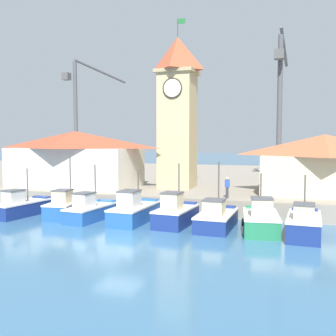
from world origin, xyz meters
name	(u,v)px	position (x,y,z in m)	size (l,w,h in m)	color
ground_plane	(119,243)	(0.00, 0.00, 0.00)	(300.00, 300.00, 0.00)	#386689
quay_wharf	(216,181)	(0.00, 28.59, 0.68)	(120.00, 40.00, 1.37)	gray
fishing_boat_far_left	(22,207)	(-10.43, 4.89, 0.72)	(2.44, 4.89, 3.62)	navy
fishing_boat_left_outer	(67,207)	(-6.95, 5.71, 0.75)	(2.41, 4.75, 4.55)	#2356A8
fishing_boat_left_inner	(90,210)	(-4.62, 5.10, 0.71)	(2.28, 4.75, 4.01)	#2356A8
fishing_boat_mid_left	(134,211)	(-1.34, 5.42, 0.79)	(2.22, 5.20, 3.66)	#2356A8
fishing_boat_center	(176,214)	(1.76, 5.35, 0.79)	(2.31, 4.46, 4.19)	navy
fishing_boat_mid_right	(216,218)	(4.58, 5.22, 0.69)	(2.30, 4.72, 4.36)	navy
fishing_boat_right_inner	(261,220)	(7.44, 5.10, 0.77)	(2.73, 4.76, 3.68)	#237A4C
fishing_boat_right_outer	(304,224)	(10.00, 4.65, 0.77)	(2.13, 4.76, 3.69)	navy
clock_tower	(177,108)	(-0.97, 14.92, 8.68)	(3.53, 3.53, 15.37)	tan
warehouse_left	(75,158)	(-10.47, 12.82, 4.05)	(12.12, 6.50, 5.26)	silver
warehouse_right	(324,164)	(11.69, 14.28, 3.87)	(10.13, 6.81, 4.89)	beige
port_crane_near	(78,127)	(-20.85, 30.75, 7.60)	(5.91, 9.19, 16.05)	#353539
port_crane_far	(279,124)	(7.68, 25.44, 7.52)	(2.00, 8.44, 16.83)	#353539
dock_worker_near_tower	(227,187)	(4.55, 9.66, 2.21)	(0.34, 0.22, 1.62)	#33333D
dock_worker_along_quay	(97,182)	(-6.74, 10.13, 2.21)	(0.34, 0.22, 1.62)	#33333D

